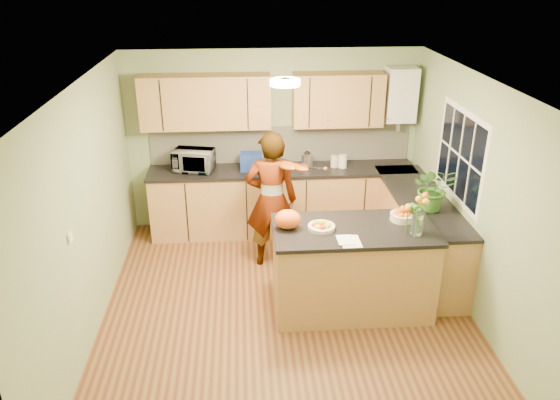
{
  "coord_description": "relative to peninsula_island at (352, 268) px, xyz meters",
  "views": [
    {
      "loc": [
        -0.44,
        -5.01,
        3.57
      ],
      "look_at": [
        -0.04,
        0.5,
        1.12
      ],
      "focal_mm": 35.0,
      "sensor_mm": 36.0,
      "label": 1
    }
  ],
  "objects": [
    {
      "name": "floor",
      "position": [
        -0.71,
        -0.02,
        -0.49
      ],
      "size": [
        4.5,
        4.5,
        0.0
      ],
      "primitive_type": "plane",
      "color": "#5B2F1A",
      "rests_on": "ground"
    },
    {
      "name": "ceiling",
      "position": [
        -0.71,
        -0.02,
        2.01
      ],
      "size": [
        4.0,
        4.5,
        0.02
      ],
      "primitive_type": "cube",
      "color": "silver",
      "rests_on": "wall_back"
    },
    {
      "name": "wall_back",
      "position": [
        -0.71,
        2.23,
        0.76
      ],
      "size": [
        4.0,
        0.02,
        2.5
      ],
      "primitive_type": "cube",
      "color": "#8AA072",
      "rests_on": "floor"
    },
    {
      "name": "wall_front",
      "position": [
        -0.71,
        -2.27,
        0.76
      ],
      "size": [
        4.0,
        0.02,
        2.5
      ],
      "primitive_type": "cube",
      "color": "#8AA072",
      "rests_on": "floor"
    },
    {
      "name": "wall_left",
      "position": [
        -2.71,
        -0.02,
        0.76
      ],
      "size": [
        0.02,
        4.5,
        2.5
      ],
      "primitive_type": "cube",
      "color": "#8AA072",
      "rests_on": "floor"
    },
    {
      "name": "wall_right",
      "position": [
        1.29,
        -0.02,
        0.76
      ],
      "size": [
        0.02,
        4.5,
        2.5
      ],
      "primitive_type": "cube",
      "color": "#8AA072",
      "rests_on": "floor"
    },
    {
      "name": "back_counter",
      "position": [
        -0.61,
        1.93,
        -0.02
      ],
      "size": [
        3.64,
        0.62,
        0.94
      ],
      "color": "#AF7F46",
      "rests_on": "floor"
    },
    {
      "name": "right_counter",
      "position": [
        0.99,
        0.83,
        -0.02
      ],
      "size": [
        0.62,
        2.24,
        0.94
      ],
      "color": "#AF7F46",
      "rests_on": "floor"
    },
    {
      "name": "splashback",
      "position": [
        -0.61,
        2.21,
        0.71
      ],
      "size": [
        3.6,
        0.02,
        0.52
      ],
      "primitive_type": "cube",
      "color": "beige",
      "rests_on": "back_counter"
    },
    {
      "name": "upper_cabinets",
      "position": [
        -0.89,
        2.06,
        1.36
      ],
      "size": [
        3.2,
        0.34,
        0.7
      ],
      "color": "#AF7F46",
      "rests_on": "wall_back"
    },
    {
      "name": "boiler",
      "position": [
        0.99,
        2.07,
        1.4
      ],
      "size": [
        0.4,
        0.3,
        0.86
      ],
      "color": "white",
      "rests_on": "wall_back"
    },
    {
      "name": "window_right",
      "position": [
        1.28,
        0.58,
        1.06
      ],
      "size": [
        0.01,
        1.3,
        1.05
      ],
      "color": "white",
      "rests_on": "wall_right"
    },
    {
      "name": "light_switch",
      "position": [
        -2.7,
        -0.62,
        0.81
      ],
      "size": [
        0.02,
        0.09,
        0.09
      ],
      "primitive_type": "cube",
      "color": "white",
      "rests_on": "wall_left"
    },
    {
      "name": "ceiling_lamp",
      "position": [
        -0.71,
        0.28,
        1.97
      ],
      "size": [
        0.3,
        0.3,
        0.07
      ],
      "color": "#FFEABF",
      "rests_on": "ceiling"
    },
    {
      "name": "peninsula_island",
      "position": [
        0.0,
        0.0,
        0.0
      ],
      "size": [
        1.71,
        0.88,
        0.98
      ],
      "color": "#AF7F46",
      "rests_on": "floor"
    },
    {
      "name": "fruit_dish",
      "position": [
        -0.35,
        -0.0,
        0.53
      ],
      "size": [
        0.28,
        0.28,
        0.1
      ],
      "color": "beige",
      "rests_on": "peninsula_island"
    },
    {
      "name": "orange_bowl",
      "position": [
        0.55,
        0.15,
        0.56
      ],
      "size": [
        0.26,
        0.26,
        0.15
      ],
      "color": "beige",
      "rests_on": "peninsula_island"
    },
    {
      "name": "flower_vase",
      "position": [
        0.6,
        -0.18,
        0.82
      ],
      "size": [
        0.27,
        0.27,
        0.5
      ],
      "rotation": [
        0.0,
        0.0,
        0.21
      ],
      "color": "silver",
      "rests_on": "peninsula_island"
    },
    {
      "name": "orange_bag",
      "position": [
        -0.7,
        0.05,
        0.59
      ],
      "size": [
        0.32,
        0.29,
        0.2
      ],
      "primitive_type": "ellipsoid",
      "rotation": [
        0.0,
        0.0,
        -0.25
      ],
      "color": "orange",
      "rests_on": "peninsula_island"
    },
    {
      "name": "papers",
      "position": [
        -0.1,
        -0.3,
        0.5
      ],
      "size": [
        0.19,
        0.27,
        0.01
      ],
      "primitive_type": "cube",
      "color": "white",
      "rests_on": "peninsula_island"
    },
    {
      "name": "violinist",
      "position": [
        -0.82,
        1.03,
        0.38
      ],
      "size": [
        0.66,
        0.46,
        1.74
      ],
      "primitive_type": "imported",
      "rotation": [
        0.0,
        0.0,
        3.07
      ],
      "color": "tan",
      "rests_on": "floor"
    },
    {
      "name": "violin",
      "position": [
        -0.62,
        0.81,
        0.9
      ],
      "size": [
        0.66,
        0.57,
        0.17
      ],
      "primitive_type": null,
      "rotation": [
        0.17,
        0.0,
        -0.61
      ],
      "color": "#4B1704",
      "rests_on": "violinist"
    },
    {
      "name": "microwave",
      "position": [
        -1.81,
        1.94,
        0.59
      ],
      "size": [
        0.59,
        0.46,
        0.29
      ],
      "primitive_type": "imported",
      "rotation": [
        0.0,
        0.0,
        -0.23
      ],
      "color": "white",
      "rests_on": "back_counter"
    },
    {
      "name": "blue_box",
      "position": [
        -1.03,
        1.91,
        0.57
      ],
      "size": [
        0.3,
        0.23,
        0.23
      ],
      "primitive_type": "cube",
      "rotation": [
        0.0,
        0.0,
        -0.04
      ],
      "color": "#203894",
      "rests_on": "back_counter"
    },
    {
      "name": "kettle",
      "position": [
        -0.28,
        1.9,
        0.57
      ],
      "size": [
        0.16,
        0.16,
        0.29
      ],
      "rotation": [
        0.0,
        0.0,
        0.35
      ],
      "color": "#B5B5B9",
      "rests_on": "back_counter"
    },
    {
      "name": "jar_cream",
      "position": [
        0.11,
        1.94,
        0.53
      ],
      "size": [
        0.13,
        0.13,
        0.16
      ],
      "primitive_type": "cylinder",
      "rotation": [
        0.0,
        0.0,
        0.31
      ],
      "color": "beige",
      "rests_on": "back_counter"
    },
    {
      "name": "jar_white",
      "position": [
        0.22,
        1.91,
        0.54
      ],
      "size": [
        0.13,
        0.13,
        0.18
      ],
      "primitive_type": "cylinder",
      "rotation": [
        0.0,
        0.0,
        -0.11
      ],
      "color": "white",
      "rests_on": "back_counter"
    },
    {
      "name": "potted_plant",
      "position": [
        0.99,
        0.48,
        0.71
      ],
      "size": [
        0.53,
        0.47,
        0.53
      ],
      "primitive_type": "imported",
      "rotation": [
        0.0,
        0.0,
        -0.13
      ],
      "color": "#3A7226",
      "rests_on": "right_counter"
    }
  ]
}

